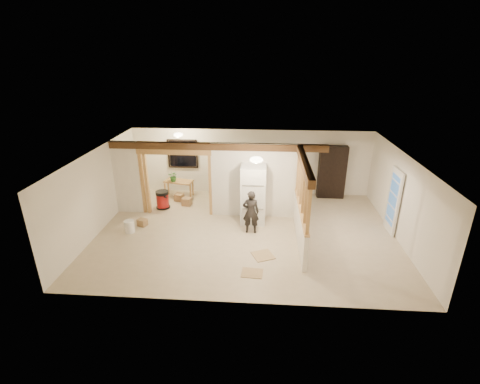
# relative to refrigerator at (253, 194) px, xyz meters

# --- Properties ---
(floor) EXTENTS (9.00, 6.50, 0.01)m
(floor) POSITION_rel_refrigerator_xyz_m (-0.19, -0.76, -0.95)
(floor) COLOR #C3AF91
(floor) RESTS_ON ground
(ceiling) EXTENTS (9.00, 6.50, 0.01)m
(ceiling) POSITION_rel_refrigerator_xyz_m (-0.19, -0.76, 1.55)
(ceiling) COLOR white
(wall_back) EXTENTS (9.00, 0.01, 2.50)m
(wall_back) POSITION_rel_refrigerator_xyz_m (-0.19, 2.49, 0.30)
(wall_back) COLOR silver
(wall_back) RESTS_ON floor
(wall_front) EXTENTS (9.00, 0.01, 2.50)m
(wall_front) POSITION_rel_refrigerator_xyz_m (-0.19, -4.01, 0.30)
(wall_front) COLOR silver
(wall_front) RESTS_ON floor
(wall_left) EXTENTS (0.01, 6.50, 2.50)m
(wall_left) POSITION_rel_refrigerator_xyz_m (-4.69, -0.76, 0.30)
(wall_left) COLOR silver
(wall_left) RESTS_ON floor
(wall_right) EXTENTS (0.01, 6.50, 2.50)m
(wall_right) POSITION_rel_refrigerator_xyz_m (4.31, -0.76, 0.30)
(wall_right) COLOR silver
(wall_right) RESTS_ON floor
(partition_left_stub) EXTENTS (0.90, 0.12, 2.50)m
(partition_left_stub) POSITION_rel_refrigerator_xyz_m (-4.24, 0.44, 0.30)
(partition_left_stub) COLOR white
(partition_left_stub) RESTS_ON floor
(partition_center) EXTENTS (2.80, 0.12, 2.50)m
(partition_center) POSITION_rel_refrigerator_xyz_m (0.01, 0.44, 0.30)
(partition_center) COLOR white
(partition_center) RESTS_ON floor
(doorway_frame) EXTENTS (2.46, 0.14, 2.20)m
(doorway_frame) POSITION_rel_refrigerator_xyz_m (-2.59, 0.44, 0.15)
(doorway_frame) COLOR tan
(doorway_frame) RESTS_ON floor
(header_beam_back) EXTENTS (7.00, 0.18, 0.22)m
(header_beam_back) POSITION_rel_refrigerator_xyz_m (-1.19, 0.44, 1.43)
(header_beam_back) COLOR #4F331B
(header_beam_back) RESTS_ON ceiling
(header_beam_right) EXTENTS (0.18, 3.30, 0.22)m
(header_beam_right) POSITION_rel_refrigerator_xyz_m (1.41, -1.16, 1.43)
(header_beam_right) COLOR #4F331B
(header_beam_right) RESTS_ON ceiling
(pony_wall) EXTENTS (0.12, 3.20, 1.00)m
(pony_wall) POSITION_rel_refrigerator_xyz_m (1.41, -1.16, -0.45)
(pony_wall) COLOR white
(pony_wall) RESTS_ON floor
(stud_partition) EXTENTS (0.14, 3.20, 1.32)m
(stud_partition) POSITION_rel_refrigerator_xyz_m (1.41, -1.16, 0.71)
(stud_partition) COLOR tan
(stud_partition) RESTS_ON pony_wall
(window_back) EXTENTS (1.12, 0.10, 1.10)m
(window_back) POSITION_rel_refrigerator_xyz_m (-2.79, 2.41, 0.60)
(window_back) COLOR black
(window_back) RESTS_ON wall_back
(french_door) EXTENTS (0.12, 0.86, 2.00)m
(french_door) POSITION_rel_refrigerator_xyz_m (4.23, -0.36, 0.05)
(french_door) COLOR white
(french_door) RESTS_ON floor
(ceiling_dome_main) EXTENTS (0.36, 0.36, 0.16)m
(ceiling_dome_main) POSITION_rel_refrigerator_xyz_m (0.11, -1.26, 1.53)
(ceiling_dome_main) COLOR #FFEABF
(ceiling_dome_main) RESTS_ON ceiling
(ceiling_dome_util) EXTENTS (0.32, 0.32, 0.14)m
(ceiling_dome_util) POSITION_rel_refrigerator_xyz_m (-2.69, 1.54, 1.53)
(ceiling_dome_util) COLOR #FFEABF
(ceiling_dome_util) RESTS_ON ceiling
(hanging_bulb) EXTENTS (0.07, 0.07, 0.07)m
(hanging_bulb) POSITION_rel_refrigerator_xyz_m (-2.19, 0.84, 1.23)
(hanging_bulb) COLOR #FFD88C
(hanging_bulb) RESTS_ON ceiling
(refrigerator) EXTENTS (0.78, 0.76, 1.90)m
(refrigerator) POSITION_rel_refrigerator_xyz_m (0.00, 0.00, 0.00)
(refrigerator) COLOR white
(refrigerator) RESTS_ON floor
(woman) EXTENTS (0.51, 0.34, 1.37)m
(woman) POSITION_rel_refrigerator_xyz_m (-0.04, -0.75, -0.26)
(woman) COLOR #2A2424
(woman) RESTS_ON floor
(work_table) EXTENTS (1.13, 0.73, 0.66)m
(work_table) POSITION_rel_refrigerator_xyz_m (-2.87, 1.85, -0.62)
(work_table) COLOR tan
(work_table) RESTS_ON floor
(potted_plant) EXTENTS (0.41, 0.37, 0.40)m
(potted_plant) POSITION_rel_refrigerator_xyz_m (-3.03, 1.77, -0.09)
(potted_plant) COLOR #3D682E
(potted_plant) RESTS_ON work_table
(shop_vac) EXTENTS (0.59, 0.59, 0.65)m
(shop_vac) POSITION_rel_refrigerator_xyz_m (-3.22, 0.81, -0.63)
(shop_vac) COLOR maroon
(shop_vac) RESTS_ON floor
(bookshelf) EXTENTS (1.00, 0.33, 2.00)m
(bookshelf) POSITION_rel_refrigerator_xyz_m (2.85, 2.25, 0.05)
(bookshelf) COLOR black
(bookshelf) RESTS_ON floor
(bucket) EXTENTS (0.31, 0.31, 0.38)m
(bucket) POSITION_rel_refrigerator_xyz_m (-3.75, -1.02, -0.76)
(bucket) COLOR white
(bucket) RESTS_ON floor
(box_util_a) EXTENTS (0.36, 0.33, 0.28)m
(box_util_a) POSITION_rel_refrigerator_xyz_m (-2.43, 1.11, -0.81)
(box_util_a) COLOR #947047
(box_util_a) RESTS_ON floor
(box_util_b) EXTENTS (0.35, 0.35, 0.27)m
(box_util_b) POSITION_rel_refrigerator_xyz_m (-2.81, 1.50, -0.82)
(box_util_b) COLOR #947047
(box_util_b) RESTS_ON floor
(box_front) EXTENTS (0.34, 0.31, 0.22)m
(box_front) POSITION_rel_refrigerator_xyz_m (-3.51, -0.57, -0.84)
(box_front) COLOR #947047
(box_front) RESTS_ON floor
(floor_panel_near) EXTENTS (0.70, 0.70, 0.02)m
(floor_panel_near) POSITION_rel_refrigerator_xyz_m (0.36, -2.07, -0.94)
(floor_panel_near) COLOR tan
(floor_panel_near) RESTS_ON floor
(floor_panel_far) EXTENTS (0.57, 0.47, 0.02)m
(floor_panel_far) POSITION_rel_refrigerator_xyz_m (0.09, -2.90, -0.94)
(floor_panel_far) COLOR tan
(floor_panel_far) RESTS_ON floor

